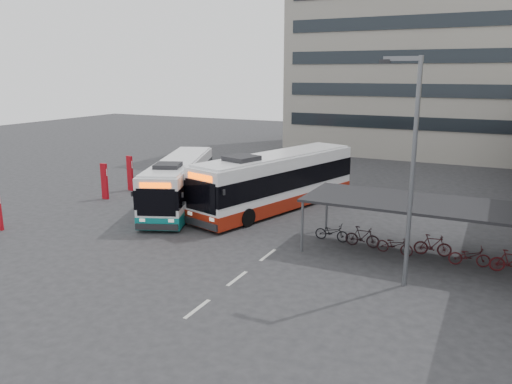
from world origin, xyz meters
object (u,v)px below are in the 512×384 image
at_px(bus_teal, 180,183).
at_px(pedestrian, 175,207).
at_px(lamp_post, 410,160).
at_px(bus_main, 277,182).

bearing_deg(bus_teal, pedestrian, -82.49).
bearing_deg(lamp_post, pedestrian, 165.64).
bearing_deg(bus_main, bus_teal, -141.92).
height_order(bus_main, lamp_post, lamp_post).
xyz_separation_m(bus_main, bus_teal, (-5.60, -2.25, -0.20)).
distance_m(bus_main, bus_teal, 6.04).
relative_size(bus_teal, pedestrian, 6.47).
bearing_deg(lamp_post, bus_teal, 156.83).
bearing_deg(bus_teal, lamp_post, -44.19).
height_order(bus_teal, pedestrian, bus_teal).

